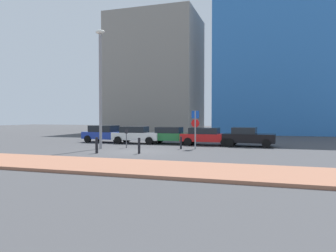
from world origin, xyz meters
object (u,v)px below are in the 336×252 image
at_px(traffic_bollard_near, 139,146).
at_px(parked_car_red, 207,136).
at_px(parked_car_blue, 107,133).
at_px(parked_car_white, 136,134).
at_px(parking_sign_post, 195,125).
at_px(street_lamp, 100,81).
at_px(parked_car_black, 248,137).
at_px(parking_meter, 126,136).
at_px(parked_car_green, 171,135).
at_px(traffic_bollard_mid, 97,145).
at_px(traffic_bollard_far, 181,143).

bearing_deg(traffic_bollard_near, parked_car_red, 67.41).
bearing_deg(parked_car_red, parked_car_blue, 179.07).
height_order(parked_car_blue, parked_car_white, parked_car_blue).
xyz_separation_m(parking_sign_post, street_lamp, (-6.57, -1.95, 3.18)).
bearing_deg(traffic_bollard_near, parked_car_black, 48.49).
bearing_deg(parking_meter, parked_car_white, 102.93).
height_order(parked_car_green, street_lamp, street_lamp).
bearing_deg(street_lamp, parking_meter, 37.03).
bearing_deg(parked_car_green, traffic_bollard_mid, -107.02).
distance_m(parked_car_black, parking_sign_post, 4.80).
relative_size(parking_meter, traffic_bollard_near, 1.37).
bearing_deg(parking_sign_post, parked_car_green, 128.96).
bearing_deg(parked_car_blue, parked_car_black, -1.31).
xyz_separation_m(parked_car_blue, parked_car_red, (9.27, -0.15, -0.04)).
bearing_deg(traffic_bollard_near, parking_sign_post, 55.28).
xyz_separation_m(parked_car_black, parking_sign_post, (-3.51, -3.12, 0.98)).
bearing_deg(parked_car_green, traffic_bollard_near, -88.69).
bearing_deg(traffic_bollard_far, street_lamp, -163.95).
bearing_deg(parked_car_blue, traffic_bollard_mid, -65.48).
xyz_separation_m(parked_car_red, traffic_bollard_mid, (-5.65, -7.79, -0.25)).
distance_m(parking_meter, traffic_bollard_near, 3.92).
height_order(parked_car_black, parking_sign_post, parking_sign_post).
xyz_separation_m(parked_car_red, parking_meter, (-5.32, -4.06, 0.13)).
relative_size(parked_car_red, traffic_bollard_far, 4.85).
distance_m(parked_car_green, parked_car_black, 6.43).
relative_size(parked_car_green, street_lamp, 0.47).
xyz_separation_m(parked_car_green, traffic_bollard_mid, (-2.49, -8.12, -0.25)).
bearing_deg(parked_car_red, parking_meter, -142.65).
bearing_deg(street_lamp, traffic_bollard_mid, -65.45).
bearing_deg(parked_car_black, traffic_bollard_mid, -139.28).
bearing_deg(parking_sign_post, parked_car_red, 85.34).
height_order(parked_car_white, traffic_bollard_near, parked_car_white).
distance_m(traffic_bollard_near, traffic_bollard_far, 4.00).
relative_size(parked_car_black, traffic_bollard_mid, 3.93).
distance_m(parked_car_green, parking_sign_post, 4.71).
bearing_deg(traffic_bollard_near, parking_meter, 126.77).
bearing_deg(parked_car_red, parked_car_green, 174.10).
bearing_deg(parked_car_blue, parking_meter, -46.87).
relative_size(parked_car_white, traffic_bollard_mid, 4.11).
distance_m(parked_car_red, parked_car_black, 3.25).
relative_size(traffic_bollard_near, traffic_bollard_mid, 0.97).
relative_size(parked_car_white, parked_car_black, 1.05).
relative_size(parked_car_white, parked_car_green, 1.04).
xyz_separation_m(traffic_bollard_near, traffic_bollard_far, (1.75, 3.59, -0.05)).
relative_size(parked_car_black, parking_sign_post, 1.45).
distance_m(parked_car_white, traffic_bollard_far, 6.11).
bearing_deg(parked_car_red, parking_sign_post, -94.66).
distance_m(parked_car_white, traffic_bollard_mid, 7.73).
height_order(traffic_bollard_near, traffic_bollard_far, traffic_bollard_near).
distance_m(parked_car_white, parking_sign_post, 6.83).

